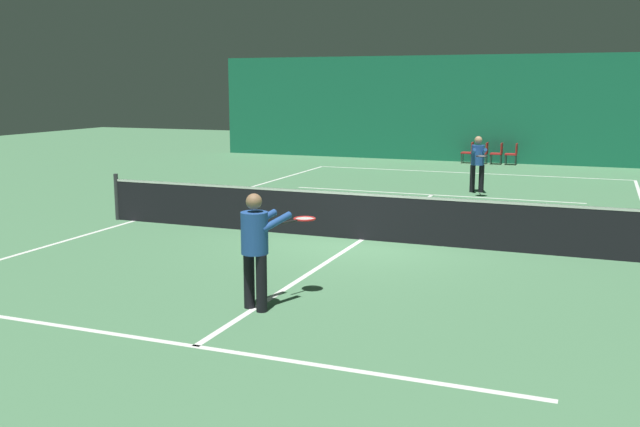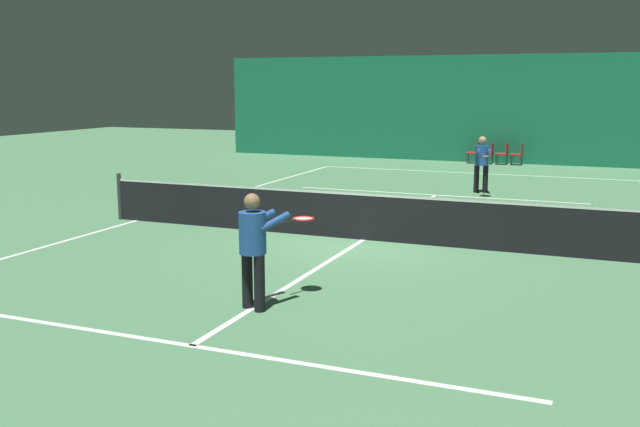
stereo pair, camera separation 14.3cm
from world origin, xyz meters
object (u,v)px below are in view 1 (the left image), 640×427
object	(u,v)px
tennis_net	(362,215)
courtside_chair_1	(484,152)
courtside_chair_0	(469,151)
courtside_chair_2	(498,152)
player_near	(257,242)
player_far	(478,160)
courtside_chair_3	(513,153)

from	to	relation	value
tennis_net	courtside_chair_1	size ratio (longest dim) A/B	14.29
courtside_chair_0	courtside_chair_2	size ratio (longest dim) A/B	1.00
tennis_net	player_near	world-z (taller)	player_near
courtside_chair_0	courtside_chair_1	distance (m)	0.57
player_near	tennis_net	bearing A→B (deg)	22.18
player_far	player_near	bearing A→B (deg)	-20.12
player_far	courtside_chair_0	size ratio (longest dim) A/B	1.94
player_far	courtside_chair_1	distance (m)	7.87
tennis_net	player_near	xyz separation A→B (m)	(0.05, -4.82, 0.44)
player_near	player_far	distance (m)	12.19
courtside_chair_0	courtside_chair_3	xyz separation A→B (m)	(1.70, 0.00, 0.00)
courtside_chair_2	courtside_chair_3	distance (m)	0.57
courtside_chair_3	courtside_chair_0	bearing A→B (deg)	-90.00
tennis_net	courtside_chair_0	bearing A→B (deg)	91.80
courtside_chair_1	courtside_chair_2	xyz separation A→B (m)	(0.57, 0.00, 0.00)
courtside_chair_0	courtside_chair_3	bearing A→B (deg)	90.00
courtside_chair_1	courtside_chair_3	distance (m)	1.13
player_far	courtside_chair_0	bearing A→B (deg)	176.20
tennis_net	courtside_chair_2	bearing A→B (deg)	87.51
player_near	courtside_chair_1	distance (m)	19.95
courtside_chair_1	courtside_chair_3	xyz separation A→B (m)	(1.13, 0.00, 0.00)
player_far	courtside_chair_3	world-z (taller)	player_far
courtside_chair_1	player_far	bearing A→B (deg)	7.35
player_far	courtside_chair_2	world-z (taller)	player_far
courtside_chair_3	player_near	bearing A→B (deg)	-3.36
player_far	courtside_chair_1	size ratio (longest dim) A/B	1.94
courtside_chair_2	courtside_chair_3	size ratio (longest dim) A/B	1.00
tennis_net	player_far	world-z (taller)	player_far
player_near	player_far	size ratio (longest dim) A/B	1.00
player_far	courtside_chair_3	distance (m)	7.81
player_near	courtside_chair_2	world-z (taller)	player_near
courtside_chair_1	player_near	bearing A→B (deg)	-0.11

